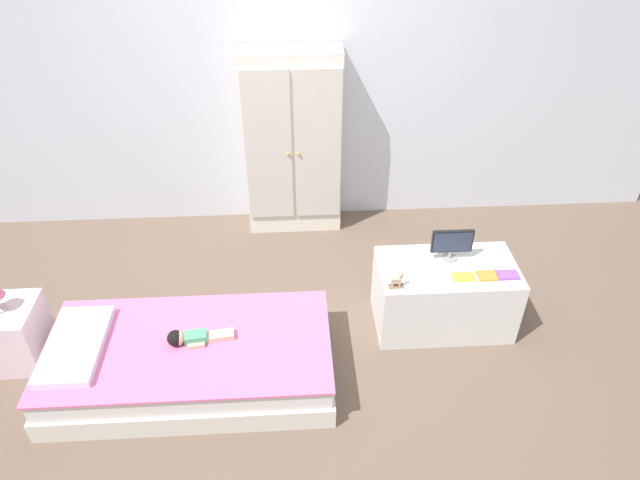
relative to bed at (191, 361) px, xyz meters
The scene contains 13 objects.
ground_plane 0.67m from the bed, 23.66° to the left, with size 10.00×10.00×0.02m, color brown.
back_wall 2.27m from the bed, 72.10° to the left, with size 6.40×0.05×2.70m, color silver.
bed is the anchor object (origin of this frame).
pillow 0.68m from the bed, behind, with size 0.32×0.61×0.05m, color silver.
doll 0.19m from the bed, 58.70° to the left, with size 0.39×0.14×0.10m.
nightstand 1.16m from the bed, 168.43° to the left, with size 0.37×0.37×0.42m, color silver.
wardrobe 1.88m from the bed, 67.87° to the left, with size 0.76×0.31×1.50m.
tv_stand 1.69m from the bed, 13.64° to the left, with size 0.90×0.50×0.48m, color silver.
tv_monitor 1.80m from the bed, 16.16° to the left, with size 0.27×0.10×0.22m.
rocking_horse_toy 1.35m from the bed, 10.01° to the left, with size 0.09×0.04×0.11m.
book_yellow 1.77m from the bed, ahead, with size 0.14×0.08×0.01m, color gold.
book_orange 1.91m from the bed, ahead, with size 0.12×0.10×0.02m, color orange.
book_purple 2.04m from the bed, ahead, with size 0.14×0.09×0.02m, color #8E51B2.
Camera 1 is at (0.05, -2.65, 2.79)m, focal length 31.85 mm.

